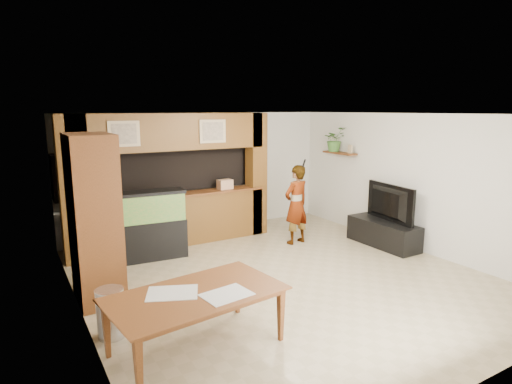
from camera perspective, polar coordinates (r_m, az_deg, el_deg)
floor at (r=7.06m, az=3.55°, el=-11.28°), size 6.50×6.50×0.00m
ceiling at (r=6.54m, az=3.83°, el=10.32°), size 6.50×6.50×0.00m
wall_back at (r=9.50m, az=-7.40°, el=2.59°), size 6.00×0.00×6.00m
wall_left at (r=5.61m, az=-22.63°, el=-4.05°), size 0.00×6.50×6.50m
wall_right at (r=8.70m, az=20.26°, el=1.22°), size 0.00×6.50×6.50m
partition at (r=8.60m, az=-11.60°, el=1.66°), size 4.20×0.99×2.60m
wall_clock at (r=6.49m, az=-23.99°, el=3.18°), size 0.05×0.25×0.25m
wall_shelf at (r=9.88m, az=11.08°, el=5.14°), size 0.25×0.90×0.04m
pantry_cabinet at (r=6.36m, az=-20.79°, el=-3.36°), size 0.59×0.96×2.35m
trash_can at (r=5.54m, az=-18.81°, el=-15.03°), size 0.33×0.33×0.60m
aquarium at (r=7.94m, az=-13.48°, el=-4.37°), size 1.13×0.42×1.25m
tv_stand at (r=8.90m, az=16.60°, el=-5.30°), size 0.55×1.49×0.50m
television at (r=8.75m, az=16.82°, el=-1.43°), size 0.31×1.28×0.73m
photo_frame at (r=9.62m, az=12.45°, el=5.60°), size 0.05×0.14×0.18m
potted_plant at (r=9.95m, az=10.42°, el=6.92°), size 0.52×0.46×0.55m
person at (r=8.58m, az=5.39°, el=-1.68°), size 0.64×0.47×1.60m
microphone at (r=8.34m, az=6.42°, el=3.84°), size 0.04×0.10×0.16m
dining_table at (r=5.03m, az=-7.67°, el=-16.82°), size 2.04×1.30×0.68m
newspaper_a at (r=4.94m, az=-11.10°, el=-13.07°), size 0.66×0.59×0.01m
newspaper_b at (r=4.82m, az=-3.95°, el=-13.47°), size 0.57×0.44×0.01m
counter_box at (r=8.89m, az=-4.17°, el=1.02°), size 0.31×0.22×0.20m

